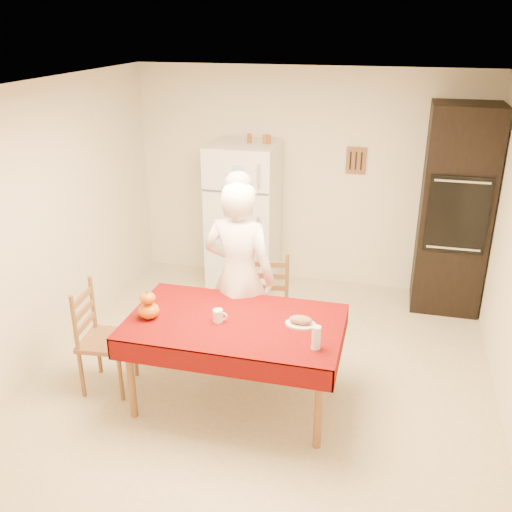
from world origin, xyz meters
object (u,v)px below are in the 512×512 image
(pumpkin_lower, at_px, (149,311))
(wine_glass, at_px, (316,337))
(oven_cabinet, at_px, (455,211))
(chair_far, at_px, (267,301))
(dining_table, at_px, (235,328))
(coffee_mug, at_px, (218,316))
(seated_woman, at_px, (239,277))
(refrigerator, at_px, (244,217))
(chair_left, at_px, (99,334))
(bread_plate, at_px, (301,324))

(pumpkin_lower, xyz_separation_m, wine_glass, (1.35, -0.13, 0.02))
(oven_cabinet, height_order, chair_far, oven_cabinet)
(dining_table, height_order, coffee_mug, coffee_mug)
(pumpkin_lower, bearing_deg, seated_woman, 49.36)
(dining_table, xyz_separation_m, pumpkin_lower, (-0.67, -0.12, 0.13))
(refrigerator, distance_m, chair_far, 1.49)
(chair_left, xyz_separation_m, seated_woman, (1.07, 0.60, 0.38))
(bread_plate, bearing_deg, chair_left, -175.96)
(refrigerator, height_order, bread_plate, refrigerator)
(coffee_mug, bearing_deg, refrigerator, 100.07)
(refrigerator, distance_m, chair_left, 2.38)
(refrigerator, xyz_separation_m, wine_glass, (1.20, -2.44, -0.00))
(chair_left, distance_m, pumpkin_lower, 0.60)
(seated_woman, distance_m, coffee_mug, 0.58)
(dining_table, bearing_deg, wine_glass, -19.80)
(oven_cabinet, height_order, dining_table, oven_cabinet)
(chair_left, distance_m, seated_woman, 1.28)
(bread_plate, bearing_deg, refrigerator, 115.86)
(bread_plate, bearing_deg, pumpkin_lower, -171.81)
(coffee_mug, bearing_deg, wine_glass, -14.19)
(oven_cabinet, bearing_deg, coffee_mug, -129.52)
(refrigerator, xyz_separation_m, dining_table, (0.52, -2.19, -0.16))
(refrigerator, height_order, seated_woman, seated_woman)
(dining_table, xyz_separation_m, chair_far, (0.06, 0.87, -0.18))
(chair_far, bearing_deg, pumpkin_lower, -135.11)
(chair_left, height_order, pumpkin_lower, chair_left)
(oven_cabinet, xyz_separation_m, bread_plate, (-1.24, -2.19, -0.33))
(chair_far, height_order, pumpkin_lower, chair_far)
(refrigerator, height_order, pumpkin_lower, refrigerator)
(oven_cabinet, distance_m, seated_woman, 2.54)
(refrigerator, relative_size, chair_left, 1.79)
(dining_table, xyz_separation_m, wine_glass, (0.68, -0.25, 0.16))
(oven_cabinet, distance_m, chair_far, 2.26)
(seated_woman, xyz_separation_m, wine_glass, (0.79, -0.78, -0.03))
(pumpkin_lower, bearing_deg, chair_far, 53.37)
(dining_table, distance_m, wine_glass, 0.74)
(refrigerator, relative_size, wine_glass, 9.66)
(refrigerator, xyz_separation_m, chair_left, (-0.66, -2.26, -0.34))
(pumpkin_lower, bearing_deg, wine_glass, -5.33)
(coffee_mug, bearing_deg, chair_far, 78.59)
(refrigerator, height_order, chair_left, refrigerator)
(oven_cabinet, bearing_deg, wine_glass, -113.45)
(chair_left, relative_size, pumpkin_lower, 5.59)
(oven_cabinet, relative_size, seated_woman, 1.24)
(refrigerator, relative_size, seated_woman, 0.96)
(dining_table, relative_size, coffee_mug, 17.00)
(coffee_mug, bearing_deg, oven_cabinet, 50.48)
(chair_left, relative_size, coffee_mug, 9.50)
(dining_table, bearing_deg, chair_far, 86.03)
(dining_table, bearing_deg, pumpkin_lower, -169.98)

